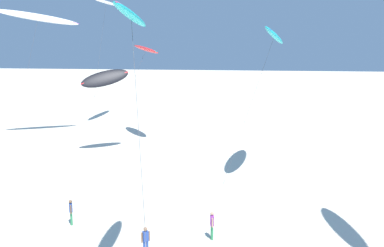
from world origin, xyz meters
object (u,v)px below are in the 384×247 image
(flying_kite_1, at_px, (131,16))
(person_foreground_walker, at_px, (71,211))
(flying_kite_4, at_px, (274,35))
(flying_kite_6, at_px, (106,2))
(person_near_right, at_px, (212,224))
(flying_kite_3, at_px, (146,49))
(flying_kite_7, at_px, (38,17))
(person_near_left, at_px, (146,240))
(flying_kite_5, at_px, (105,78))

(flying_kite_1, xyz_separation_m, person_foreground_walker, (-5.90, 6.75, -11.54))
(flying_kite_4, bearing_deg, person_foreground_walker, -141.08)
(flying_kite_6, xyz_separation_m, person_near_right, (15.51, -31.25, -14.84))
(flying_kite_1, distance_m, flying_kite_6, 39.21)
(flying_kite_3, relative_size, person_near_right, 6.39)
(flying_kite_4, relative_size, flying_kite_7, 0.86)
(flying_kite_1, bearing_deg, flying_kite_4, 67.75)
(flying_kite_1, height_order, person_near_left, flying_kite_1)
(flying_kite_1, distance_m, person_near_left, 12.09)
(flying_kite_1, bearing_deg, flying_kite_3, 101.28)
(flying_kite_1, relative_size, flying_kite_7, 0.89)
(flying_kite_1, relative_size, flying_kite_4, 1.03)
(flying_kite_7, height_order, person_near_left, flying_kite_7)
(flying_kite_5, distance_m, person_near_left, 22.22)
(person_foreground_walker, relative_size, person_near_right, 0.96)
(flying_kite_5, height_order, person_near_right, flying_kite_5)
(flying_kite_5, relative_size, flying_kite_6, 0.54)
(flying_kite_6, xyz_separation_m, person_foreground_walker, (6.62, -30.26, -14.87))
(flying_kite_6, bearing_deg, person_near_right, -63.60)
(flying_kite_7, relative_size, person_near_right, 8.67)
(flying_kite_5, xyz_separation_m, flying_kite_7, (-9.04, 5.54, 6.03))
(flying_kite_3, bearing_deg, flying_kite_4, -42.36)
(flying_kite_4, relative_size, person_foreground_walker, 7.75)
(flying_kite_7, bearing_deg, person_near_left, -55.56)
(flying_kite_4, distance_m, flying_kite_6, 28.14)
(flying_kite_1, xyz_separation_m, person_near_left, (-0.44, 3.52, -11.56))
(flying_kite_3, height_order, flying_kite_4, flying_kite_4)
(flying_kite_1, distance_m, flying_kite_4, 18.59)
(flying_kite_4, xyz_separation_m, flying_kite_5, (-15.64, 5.88, -4.09))
(flying_kite_6, distance_m, person_near_right, 37.92)
(flying_kite_6, bearing_deg, person_near_left, -70.17)
(flying_kite_1, height_order, flying_kite_4, flying_kite_1)
(flying_kite_5, distance_m, flying_kite_7, 12.19)
(flying_kite_3, bearing_deg, flying_kite_5, -116.26)
(flying_kite_3, xyz_separation_m, person_foreground_walker, (-0.14, -22.10, -9.32))
(flying_kite_4, height_order, flying_kite_6, flying_kite_6)
(flying_kite_6, bearing_deg, flying_kite_4, -45.39)
(flying_kite_3, relative_size, flying_kite_4, 0.86)
(flying_kite_3, xyz_separation_m, flying_kite_7, (-11.89, -0.24, 3.39))
(flying_kite_5, xyz_separation_m, flying_kite_6, (-3.91, 13.94, 8.19))
(flying_kite_3, relative_size, flying_kite_7, 0.74)
(person_near_left, bearing_deg, flying_kite_3, 101.85)
(flying_kite_5, height_order, flying_kite_7, flying_kite_7)
(flying_kite_5, bearing_deg, flying_kite_3, 63.74)
(flying_kite_7, xyz_separation_m, person_near_left, (17.20, -25.09, -12.72))
(flying_kite_3, distance_m, flying_kite_7, 12.36)
(person_foreground_walker, xyz_separation_m, person_near_left, (5.46, -3.23, -0.01))
(flying_kite_3, xyz_separation_m, flying_kite_5, (-2.85, -5.78, -2.64))
(flying_kite_5, xyz_separation_m, person_foreground_walker, (2.71, -16.32, -6.68))
(flying_kite_7, bearing_deg, flying_kite_6, 58.60)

